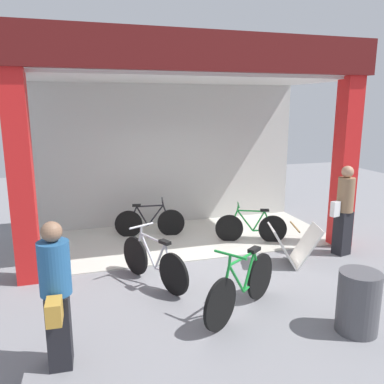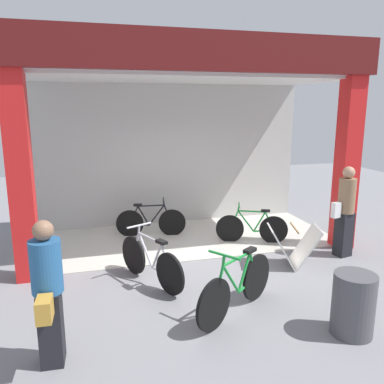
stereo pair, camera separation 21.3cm
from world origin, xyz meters
TOP-DOWN VIEW (x-y plane):
  - ground_plane at (0.00, 0.00)m, footprint 20.45×20.45m
  - shop_facade at (0.00, 1.45)m, footprint 6.43×2.87m
  - bicycle_inside_0 at (-0.66, 1.60)m, footprint 1.48×0.42m
  - bicycle_inside_1 at (1.28, 0.65)m, footprint 1.39×0.55m
  - bicycle_parked_0 at (-0.06, -1.92)m, footprint 1.43×1.05m
  - bicycle_parked_1 at (-1.04, -0.70)m, footprint 0.75×1.51m
  - sandwich_board_sign at (1.49, -0.66)m, footprint 0.99×0.81m
  - pedestrian_0 at (-2.40, -2.40)m, footprint 0.34×0.61m
  - pedestrian_2 at (2.64, -0.45)m, footprint 0.52×0.37m
  - trash_bin at (1.13, -2.76)m, footprint 0.51×0.51m

SIDE VIEW (x-z plane):
  - ground_plane at x=0.00m, z-range 0.00..0.00m
  - bicycle_inside_1 at x=1.28m, z-range -0.08..0.73m
  - bicycle_inside_0 at x=-0.66m, z-range -0.08..0.74m
  - sandwich_board_sign at x=1.49m, z-range 0.00..0.72m
  - bicycle_parked_1 at x=-1.04m, z-range -0.09..0.82m
  - bicycle_parked_0 at x=-0.06m, z-range -0.10..0.86m
  - trash_bin at x=1.13m, z-range 0.00..0.79m
  - pedestrian_0 at x=-2.40m, z-range 0.02..1.65m
  - pedestrian_2 at x=2.64m, z-range 0.02..1.72m
  - shop_facade at x=0.00m, z-range 0.17..4.12m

